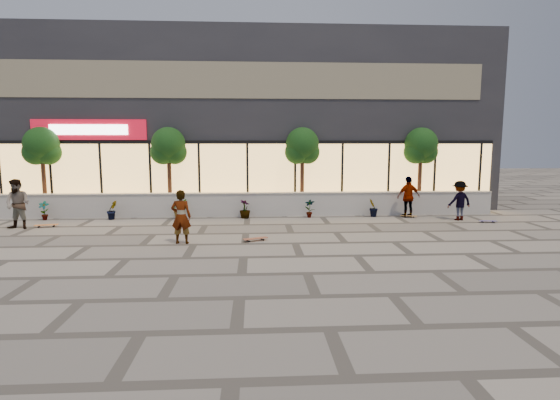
{
  "coord_description": "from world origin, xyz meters",
  "views": [
    {
      "loc": [
        0.35,
        -12.13,
        3.27
      ],
      "look_at": [
        1.19,
        2.55,
        1.3
      ],
      "focal_mm": 28.0,
      "sensor_mm": 36.0,
      "label": 1
    }
  ],
  "objects": [
    {
      "name": "skateboard_center",
      "position": [
        0.34,
        2.04,
        0.08
      ],
      "size": [
        0.85,
        0.53,
        0.1
      ],
      "rotation": [
        0.0,
        0.0,
        0.41
      ],
      "color": "brown",
      "rests_on": "ground"
    },
    {
      "name": "retail_building",
      "position": [
        -0.0,
        12.49,
        4.25
      ],
      "size": [
        24.0,
        9.17,
        8.5
      ],
      "color": "#26262C",
      "rests_on": "ground"
    },
    {
      "name": "skater_center",
      "position": [
        -2.04,
        1.85,
        0.87
      ],
      "size": [
        0.67,
        0.47,
        1.75
      ],
      "primitive_type": "imported",
      "rotation": [
        0.0,
        0.0,
        3.06
      ],
      "color": "silver",
      "rests_on": "ground"
    },
    {
      "name": "shrub_b",
      "position": [
        -5.7,
        6.45,
        0.41
      ],
      "size": [
        0.57,
        0.57,
        0.81
      ],
      "primitive_type": "imported",
      "rotation": [
        0.0,
        0.0,
        0.82
      ],
      "color": "#133510",
      "rests_on": "ground"
    },
    {
      "name": "skater_right_near",
      "position": [
        7.0,
        6.3,
        0.89
      ],
      "size": [
        1.1,
        0.6,
        1.79
      ],
      "primitive_type": "imported",
      "rotation": [
        0.0,
        0.0,
        3.31
      ],
      "color": "silver",
      "rests_on": "ground"
    },
    {
      "name": "shrub_c",
      "position": [
        -2.9,
        6.45,
        0.41
      ],
      "size": [
        0.68,
        0.77,
        0.81
      ],
      "primitive_type": "imported",
      "rotation": [
        0.0,
        0.0,
        1.64
      ],
      "color": "#133510",
      "rests_on": "ground"
    },
    {
      "name": "shrub_d",
      "position": [
        -0.1,
        6.45,
        0.41
      ],
      "size": [
        0.64,
        0.64,
        0.81
      ],
      "primitive_type": "imported",
      "rotation": [
        0.0,
        0.0,
        2.46
      ],
      "color": "#133510",
      "rests_on": "ground"
    },
    {
      "name": "shrub_e",
      "position": [
        2.7,
        6.45,
        0.41
      ],
      "size": [
        0.46,
        0.35,
        0.81
      ],
      "primitive_type": "imported",
      "rotation": [
        0.0,
        0.0,
        3.28
      ],
      "color": "#133510",
      "rests_on": "ground"
    },
    {
      "name": "tree_east",
      "position": [
        8.0,
        7.7,
        2.99
      ],
      "size": [
        1.6,
        1.5,
        3.92
      ],
      "color": "#4E2D1B",
      "rests_on": "ground"
    },
    {
      "name": "skater_left",
      "position": [
        -8.54,
        4.56,
        0.94
      ],
      "size": [
        1.01,
        0.84,
        1.89
      ],
      "primitive_type": "imported",
      "rotation": [
        0.0,
        0.0,
        -0.14
      ],
      "color": "tan",
      "rests_on": "ground"
    },
    {
      "name": "shrub_f",
      "position": [
        5.5,
        6.45,
        0.41
      ],
      "size": [
        0.55,
        0.57,
        0.81
      ],
      "primitive_type": "imported",
      "rotation": [
        0.0,
        0.0,
        4.1
      ],
      "color": "#133510",
      "rests_on": "ground"
    },
    {
      "name": "skater_right_far",
      "position": [
        8.88,
        5.47,
        0.83
      ],
      "size": [
        1.18,
        0.83,
        1.65
      ],
      "primitive_type": "imported",
      "rotation": [
        0.0,
        0.0,
        3.36
      ],
      "color": "maroon",
      "rests_on": "ground"
    },
    {
      "name": "tree_west",
      "position": [
        -9.0,
        7.7,
        2.99
      ],
      "size": [
        1.6,
        1.5,
        3.92
      ],
      "color": "#4E2D1B",
      "rests_on": "ground"
    },
    {
      "name": "skateboard_left",
      "position": [
        -7.7,
        4.87,
        0.08
      ],
      "size": [
        0.86,
        0.41,
        0.1
      ],
      "rotation": [
        0.0,
        0.0,
        0.25
      ],
      "color": "orange",
      "rests_on": "ground"
    },
    {
      "name": "ground",
      "position": [
        0.0,
        0.0,
        0.0
      ],
      "size": [
        80.0,
        80.0,
        0.0
      ],
      "primitive_type": "plane",
      "color": "gray",
      "rests_on": "ground"
    },
    {
      "name": "planter_wall",
      "position": [
        0.0,
        7.0,
        0.52
      ],
      "size": [
        22.0,
        0.42,
        1.04
      ],
      "color": "#BCB9B3",
      "rests_on": "ground"
    },
    {
      "name": "tree_midwest",
      "position": [
        -3.5,
        7.7,
        2.99
      ],
      "size": [
        1.6,
        1.5,
        3.92
      ],
      "color": "#4E2D1B",
      "rests_on": "ground"
    },
    {
      "name": "tree_mideast",
      "position": [
        2.5,
        7.7,
        2.99
      ],
      "size": [
        1.6,
        1.5,
        3.92
      ],
      "color": "#4E2D1B",
      "rests_on": "ground"
    },
    {
      "name": "skateboard_right_near",
      "position": [
        7.0,
        6.19,
        0.07
      ],
      "size": [
        0.71,
        0.39,
        0.08
      ],
      "rotation": [
        0.0,
        0.0,
        -0.33
      ],
      "color": "olive",
      "rests_on": "ground"
    },
    {
      "name": "shrub_a",
      "position": [
        -8.5,
        6.45,
        0.41
      ],
      "size": [
        0.43,
        0.29,
        0.81
      ],
      "primitive_type": "imported",
      "color": "#133510",
      "rests_on": "ground"
    },
    {
      "name": "skateboard_right_far",
      "position": [
        9.8,
        4.82,
        0.07
      ],
      "size": [
        0.72,
        0.27,
        0.08
      ],
      "rotation": [
        0.0,
        0.0,
        -0.13
      ],
      "color": "#534A88",
      "rests_on": "ground"
    }
  ]
}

